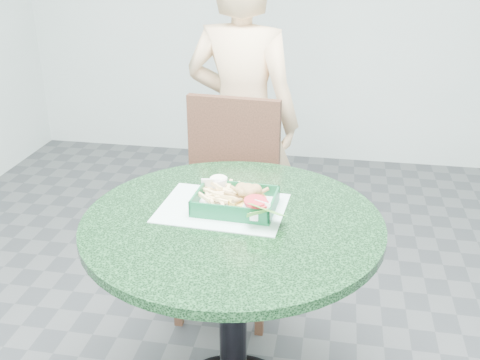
% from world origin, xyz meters
% --- Properties ---
extents(cafe_table, '(0.93, 0.93, 0.75)m').
position_xyz_m(cafe_table, '(0.00, 0.00, 0.58)').
color(cafe_table, black).
rests_on(cafe_table, floor).
extents(dining_chair, '(0.41, 0.41, 0.93)m').
position_xyz_m(dining_chair, '(-0.14, 0.68, 0.53)').
color(dining_chair, '#562E15').
rests_on(dining_chair, floor).
extents(diner_person, '(0.61, 0.45, 1.51)m').
position_xyz_m(diner_person, '(-0.14, 0.99, 0.75)').
color(diner_person, '#E5BC8B').
rests_on(diner_person, floor).
extents(placemat, '(0.41, 0.32, 0.00)m').
position_xyz_m(placemat, '(-0.04, 0.06, 0.75)').
color(placemat, silver).
rests_on(placemat, cafe_table).
extents(food_basket, '(0.25, 0.18, 0.05)m').
position_xyz_m(food_basket, '(-0.00, 0.06, 0.77)').
color(food_basket, '#0E542E').
rests_on(food_basket, placemat).
extents(crab_sandwich, '(0.12, 0.12, 0.07)m').
position_xyz_m(crab_sandwich, '(0.03, 0.08, 0.80)').
color(crab_sandwich, gold).
rests_on(crab_sandwich, food_basket).
extents(fries_pile, '(0.14, 0.15, 0.05)m').
position_xyz_m(fries_pile, '(-0.07, 0.10, 0.79)').
color(fries_pile, '#FFD98C').
rests_on(fries_pile, food_basket).
extents(sauce_ramekin, '(0.06, 0.06, 0.03)m').
position_xyz_m(sauce_ramekin, '(-0.08, 0.15, 0.80)').
color(sauce_ramekin, silver).
rests_on(sauce_ramekin, food_basket).
extents(garnish_cup, '(0.13, 0.12, 0.05)m').
position_xyz_m(garnish_cup, '(0.08, 0.00, 0.79)').
color(garnish_cup, white).
rests_on(garnish_cup, food_basket).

